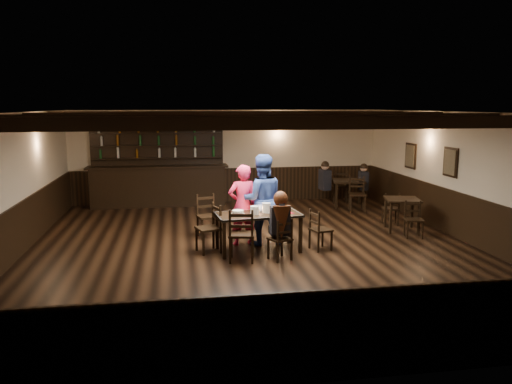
{
  "coord_description": "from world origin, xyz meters",
  "views": [
    {
      "loc": [
        -1.5,
        -9.58,
        2.84
      ],
      "look_at": [
        0.09,
        0.2,
        1.11
      ],
      "focal_mm": 35.0,
      "sensor_mm": 36.0,
      "label": 1
    }
  ],
  "objects": [
    {
      "name": "ground",
      "position": [
        0.0,
        0.0,
        0.0
      ],
      "size": [
        10.0,
        10.0,
        0.0
      ],
      "primitive_type": "plane",
      "color": "black",
      "rests_on": "ground"
    },
    {
      "name": "room_shell",
      "position": [
        0.01,
        0.04,
        1.75
      ],
      "size": [
        9.02,
        10.02,
        2.71
      ],
      "color": "beige",
      "rests_on": "ground"
    },
    {
      "name": "dining_table",
      "position": [
        0.06,
        -0.2,
        0.68
      ],
      "size": [
        1.71,
        0.99,
        0.75
      ],
      "color": "black",
      "rests_on": "ground"
    },
    {
      "name": "chair_near_left",
      "position": [
        -0.36,
        -0.88,
        0.58
      ],
      "size": [
        0.54,
        0.52,
        1.0
      ],
      "color": "black",
      "rests_on": "ground"
    },
    {
      "name": "chair_near_right",
      "position": [
        0.4,
        -0.9,
        0.46
      ],
      "size": [
        0.48,
        0.47,
        0.79
      ],
      "color": "black",
      "rests_on": "ground"
    },
    {
      "name": "chair_end_left",
      "position": [
        -0.83,
        -0.11,
        0.55
      ],
      "size": [
        0.54,
        0.55,
        0.95
      ],
      "color": "black",
      "rests_on": "ground"
    },
    {
      "name": "chair_end_right",
      "position": [
        1.23,
        -0.34,
        0.47
      ],
      "size": [
        0.45,
        0.46,
        0.81
      ],
      "color": "black",
      "rests_on": "ground"
    },
    {
      "name": "chair_far_pushed",
      "position": [
        -0.86,
        1.06,
        0.54
      ],
      "size": [
        0.52,
        0.5,
        0.93
      ],
      "color": "black",
      "rests_on": "ground"
    },
    {
      "name": "woman_pink",
      "position": [
        -0.18,
        0.31,
        0.83
      ],
      "size": [
        0.67,
        0.5,
        1.65
      ],
      "primitive_type": "imported",
      "rotation": [
        0.0,
        0.0,
        3.33
      ],
      "color": "#FF3A6F",
      "rests_on": "ground"
    },
    {
      "name": "man_blue",
      "position": [
        0.22,
        0.29,
        0.93
      ],
      "size": [
        0.94,
        0.75,
        1.86
      ],
      "primitive_type": "imported",
      "rotation": [
        0.0,
        0.0,
        3.1
      ],
      "color": "navy",
      "rests_on": "ground"
    },
    {
      "name": "seated_person",
      "position": [
        0.37,
        -0.85,
        0.85
      ],
      "size": [
        0.35,
        0.53,
        0.86
      ],
      "color": "black",
      "rests_on": "ground"
    },
    {
      "name": "cake",
      "position": [
        -0.34,
        -0.24,
        0.79
      ],
      "size": [
        0.27,
        0.27,
        0.09
      ],
      "color": "white",
      "rests_on": "dining_table"
    },
    {
      "name": "plate_stack_a",
      "position": [
        -0.02,
        -0.27,
        0.83
      ],
      "size": [
        0.17,
        0.17,
        0.16
      ],
      "primitive_type": "cylinder",
      "color": "white",
      "rests_on": "dining_table"
    },
    {
      "name": "plate_stack_b",
      "position": [
        0.24,
        -0.15,
        0.85
      ],
      "size": [
        0.17,
        0.17,
        0.19
      ],
      "primitive_type": "cylinder",
      "color": "white",
      "rests_on": "dining_table"
    },
    {
      "name": "tea_light",
      "position": [
        0.09,
        -0.05,
        0.78
      ],
      "size": [
        0.05,
        0.05,
        0.06
      ],
      "color": "#A5A8AD",
      "rests_on": "dining_table"
    },
    {
      "name": "salt_shaker",
      "position": [
        0.42,
        -0.27,
        0.79
      ],
      "size": [
        0.03,
        0.03,
        0.08
      ],
      "primitive_type": "cylinder",
      "color": "silver",
      "rests_on": "dining_table"
    },
    {
      "name": "pepper_shaker",
      "position": [
        0.45,
        -0.19,
        0.8
      ],
      "size": [
        0.04,
        0.04,
        0.1
      ],
      "primitive_type": "cylinder",
      "color": "#A5A8AD",
      "rests_on": "dining_table"
    },
    {
      "name": "drink_glass",
      "position": [
        0.38,
        -0.04,
        0.8
      ],
      "size": [
        0.06,
        0.06,
        0.1
      ],
      "primitive_type": "cylinder",
      "color": "silver",
      "rests_on": "dining_table"
    },
    {
      "name": "menu_red",
      "position": [
        0.59,
        -0.25,
        0.75
      ],
      "size": [
        0.34,
        0.27,
        0.0
      ],
      "primitive_type": "cube",
      "rotation": [
        0.0,
        0.0,
        0.22
      ],
      "color": "maroon",
      "rests_on": "dining_table"
    },
    {
      "name": "menu_blue",
      "position": [
        0.6,
        -0.02,
        0.75
      ],
      "size": [
        0.35,
        0.3,
        0.0
      ],
      "primitive_type": "cube",
      "rotation": [
        0.0,
        0.0,
        -0.36
      ],
      "color": "#101451",
      "rests_on": "dining_table"
    },
    {
      "name": "bar_counter",
      "position": [
        -2.0,
        4.72,
        0.73
      ],
      "size": [
        3.92,
        0.7,
        2.2
      ],
      "color": "black",
      "rests_on": "ground"
    },
    {
      "name": "back_table_a",
      "position": [
        3.56,
        0.85,
        0.64
      ],
      "size": [
        0.89,
        0.89,
        0.75
      ],
      "color": "black",
      "rests_on": "ground"
    },
    {
      "name": "back_table_b",
      "position": [
        3.3,
        3.73,
        0.65
      ],
      "size": [
        1.06,
        1.06,
        0.75
      ],
      "color": "black",
      "rests_on": "ground"
    },
    {
      "name": "bg_patron_left",
      "position": [
        2.65,
        3.88,
        0.87
      ],
      "size": [
        0.28,
        0.42,
        0.82
      ],
      "color": "black",
      "rests_on": "ground"
    },
    {
      "name": "bg_patron_right",
      "position": [
        3.74,
        3.72,
        0.84
      ],
      "size": [
        0.26,
        0.39,
        0.75
      ],
      "color": "black",
      "rests_on": "ground"
    }
  ]
}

